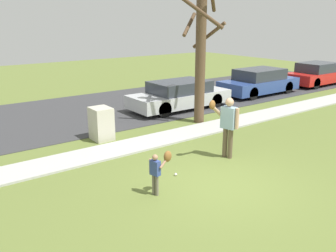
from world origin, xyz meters
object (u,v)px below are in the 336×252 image
person_child (159,167)px  street_tree_near (201,52)px  utility_cabinet (101,124)px  person_adult (227,122)px  parked_wagon_blue (259,82)px  parked_hatchback_red (316,74)px  baseball (176,174)px  parked_sedan_silver (180,95)px

person_child → street_tree_near: bearing=27.4°
street_tree_near → person_child: bearing=-139.5°
utility_cabinet → person_child: bearing=-99.3°
person_adult → street_tree_near: bearing=-132.2°
parked_wagon_blue → parked_hatchback_red: bearing=-2.4°
utility_cabinet → parked_wagon_blue: bearing=10.6°
street_tree_near → parked_wagon_blue: bearing=19.9°
person_adult → utility_cabinet: (-2.15, 3.60, -0.53)m
person_adult → person_child: size_ratio=1.71×
person_adult → parked_wagon_blue: size_ratio=0.39×
person_child → baseball: bearing=18.6°
parked_hatchback_red → person_adult: bearing=-157.7°
person_adult → parked_sedan_silver: 5.99m
parked_sedan_silver → parked_hatchback_red: size_ratio=1.15×
person_adult → street_tree_near: size_ratio=0.35×
utility_cabinet → parked_hatchback_red: (14.97, 1.67, 0.12)m
utility_cabinet → parked_sedan_silver: 5.02m
parked_hatchback_red → parked_wagon_blue: bearing=177.6°
parked_sedan_silver → parked_hatchback_red: bearing=-0.8°
person_adult → baseball: bearing=-8.5°
person_adult → parked_wagon_blue: 9.61m
person_child → parked_hatchback_red: bearing=7.9°
person_child → parked_hatchback_red: parked_hatchback_red is taller
person_adult → person_child: person_adult is taller
baseball → utility_cabinet: 3.79m
utility_cabinet → street_tree_near: bearing=-4.5°
parked_wagon_blue → person_adult: bearing=-145.2°
person_child → street_tree_near: 6.48m
person_child → parked_wagon_blue: (10.74, 6.19, -0.00)m
utility_cabinet → parked_hatchback_red: bearing=6.4°
person_adult → parked_wagon_blue: person_adult is taller
person_child → parked_hatchback_red: 16.79m
person_adult → parked_hatchback_red: person_adult is taller
person_child → parked_wagon_blue: 12.40m
baseball → person_child: bearing=-148.4°
baseball → parked_hatchback_red: 15.75m
baseball → parked_sedan_silver: size_ratio=0.02×
person_adult → parked_wagon_blue: (7.88, 5.47, -0.41)m
baseball → parked_sedan_silver: bearing=51.2°
person_adult → parked_sedan_silver: size_ratio=0.38×
parked_sedan_silver → street_tree_near: bearing=-108.3°
parked_sedan_silver → parked_wagon_blue: parked_wagon_blue is taller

